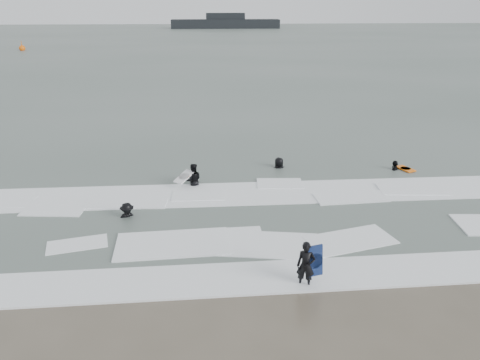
{
  "coord_description": "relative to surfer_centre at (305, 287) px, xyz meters",
  "views": [
    {
      "loc": [
        -1.35,
        -12.85,
        8.02
      ],
      "look_at": [
        0.0,
        5.0,
        1.1
      ],
      "focal_mm": 35.0,
      "sensor_mm": 36.0,
      "label": 1
    }
  ],
  "objects": [
    {
      "name": "surf_foam",
      "position": [
        -1.47,
        4.84,
        0.04
      ],
      "size": [
        30.03,
        9.06,
        0.09
      ],
      "color": "white",
      "rests_on": "ground"
    },
    {
      "name": "surfer_wading",
      "position": [
        -3.46,
        8.41,
        0.0
      ],
      "size": [
        0.83,
        0.67,
        1.62
      ],
      "primitive_type": "imported",
      "rotation": [
        0.0,
        0.0,
        3.21
      ],
      "color": "black",
      "rests_on": "ground"
    },
    {
      "name": "buoy",
      "position": [
        -33.15,
        71.82,
        0.42
      ],
      "size": [
        1.0,
        1.0,
        1.65
      ],
      "color": "#EA5C0A",
      "rests_on": "ground"
    },
    {
      "name": "surfer_right_far",
      "position": [
        0.84,
        10.45,
        0.0
      ],
      "size": [
        0.94,
        0.72,
        1.73
      ],
      "primitive_type": "imported",
      "rotation": [
        0.0,
        0.0,
        -2.93
      ],
      "color": "black",
      "rests_on": "ground"
    },
    {
      "name": "vessel_horizon",
      "position": [
        3.92,
        134.51,
        1.61
      ],
      "size": [
        31.92,
        5.7,
        4.33
      ],
      "color": "black",
      "rests_on": "ground"
    },
    {
      "name": "surfer_breaker",
      "position": [
        -5.98,
        5.13,
        0.0
      ],
      "size": [
        1.12,
        0.92,
        1.5
      ],
      "primitive_type": "imported",
      "rotation": [
        0.0,
        0.0,
        0.44
      ],
      "color": "black",
      "rests_on": "ground"
    },
    {
      "name": "surfer_centre",
      "position": [
        0.0,
        0.0,
        0.0
      ],
      "size": [
        0.62,
        0.5,
        1.49
      ],
      "primitive_type": "imported",
      "rotation": [
        0.0,
        0.0,
        -0.29
      ],
      "color": "black",
      "rests_on": "ground"
    },
    {
      "name": "surfer_right_near",
      "position": [
        6.61,
        9.76,
        0.0
      ],
      "size": [
        0.91,
        1.02,
        1.66
      ],
      "primitive_type": "imported",
      "rotation": [
        0.0,
        0.0,
        -2.21
      ],
      "color": "black",
      "rests_on": "ground"
    },
    {
      "name": "sea",
      "position": [
        -1.47,
        81.14,
        0.06
      ],
      "size": [
        320.0,
        320.0,
        0.0
      ],
      "primitive_type": "plane",
      "color": "#47544C",
      "rests_on": "ground"
    },
    {
      "name": "ground",
      "position": [
        -1.47,
        1.14,
        0.0
      ],
      "size": [
        320.0,
        320.0,
        0.0
      ],
      "primitive_type": "plane",
      "color": "brown",
      "rests_on": "ground"
    },
    {
      "name": "bodyboards",
      "position": [
        1.19,
        6.03,
        0.5
      ],
      "size": [
        11.87,
        10.27,
        1.25
      ],
      "color": "#101F4C",
      "rests_on": "ground"
    }
  ]
}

